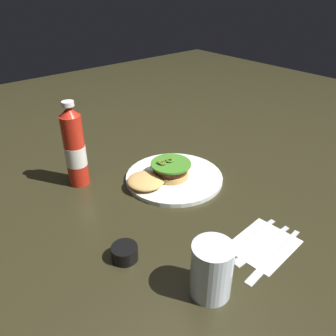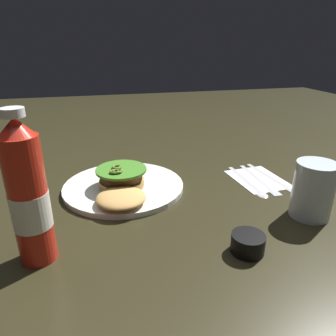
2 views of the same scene
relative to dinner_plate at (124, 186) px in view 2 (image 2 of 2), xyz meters
name	(u,v)px [view 2 (image 2 of 2)]	position (x,y,z in m)	size (l,w,h in m)	color
ground_plane	(166,188)	(0.02, 0.10, -0.01)	(3.00, 3.00, 0.00)	#2A2716
dinner_plate	(124,186)	(0.00, 0.00, 0.00)	(0.29, 0.29, 0.01)	white
burger_sandwich	(121,184)	(0.04, -0.01, 0.03)	(0.20, 0.13, 0.05)	tan
ketchup_bottle	(29,197)	(0.23, -0.17, 0.11)	(0.06, 0.06, 0.25)	red
water_glass	(313,190)	(0.22, 0.36, 0.05)	(0.08, 0.08, 0.12)	silver
condiment_cup	(248,243)	(0.30, 0.18, 0.01)	(0.06, 0.06, 0.03)	black
napkin	(258,179)	(0.03, 0.35, 0.00)	(0.15, 0.12, 0.00)	white
spoon_utensil	(252,184)	(0.06, 0.32, 0.00)	(0.19, 0.03, 0.00)	silver
fork_utensil	(262,181)	(0.05, 0.35, 0.00)	(0.20, 0.02, 0.00)	silver
butter_knife	(276,180)	(0.06, 0.39, 0.00)	(0.22, 0.04, 0.00)	silver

